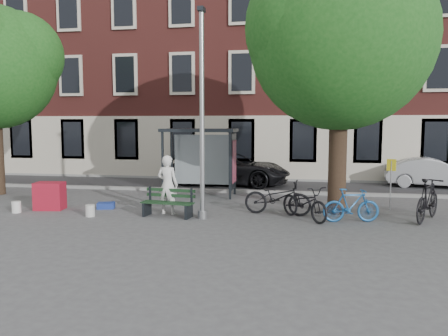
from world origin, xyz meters
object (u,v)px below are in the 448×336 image
bike_b (351,205)px  painter (168,185)px  bike_c (304,202)px  bike_a (278,197)px  car_silver (432,173)px  bike_d (428,200)px  red_stand (50,196)px  notice_sign (391,175)px  lamppost (202,125)px  car_dark (231,169)px  bench (168,204)px  bus_shelter (210,147)px

bike_b → painter: bearing=76.7°
painter → bike_c: size_ratio=0.95×
bike_a → car_silver: (6.47, 7.05, 0.10)m
bike_d → red_stand: bearing=31.2°
notice_sign → lamppost: bearing=-134.8°
car_dark → red_stand: bearing=149.9°
bike_d → painter: bearing=32.4°
bike_a → painter: bearing=106.4°
car_silver → painter: bearing=135.4°
bench → bike_b: 5.40m
lamppost → car_dark: bearing=91.9°
bike_b → car_silver: bearing=-40.7°
bike_a → bike_c: (0.81, -0.57, -0.03)m
bike_a → lamppost: bearing=120.9°
lamppost → bike_a: 3.25m
bus_shelter → red_stand: size_ratio=3.17×
painter → bench: size_ratio=1.11×
bike_a → bike_c: 0.99m
bike_d → car_dark: size_ratio=0.39×
bus_shelter → painter: (-0.59, -3.68, -0.99)m
bus_shelter → red_stand: bus_shelter is taller
lamppost → bike_c: 3.77m
bike_a → bike_c: size_ratio=1.06×
car_silver → lamppost: bearing=140.6°
bike_d → notice_sign: bearing=-33.6°
lamppost → notice_sign: size_ratio=3.65×
bench → car_silver: bearing=46.2°
lamppost → red_stand: 5.76m
bike_d → red_stand: size_ratio=2.30×
bike_d → lamppost: bearing=36.5°
lamppost → notice_sign: 6.39m
bike_b → bike_c: bike_c is taller
red_stand → bike_d: bearing=1.3°
car_dark → lamppost: bearing=-171.6°
lamppost → bike_b: (4.31, 0.24, -2.30)m
car_dark → car_silver: (8.89, 0.72, -0.10)m
bike_b → car_dark: 8.35m
bench → bike_c: size_ratio=0.85×
painter → notice_sign: 7.20m
red_stand → lamppost: bearing=-5.3°
lamppost → bench: lamppost is taller
bike_d → notice_sign: size_ratio=1.24×
lamppost → red_stand: bearing=174.7°
lamppost → painter: 2.25m
painter → car_dark: painter is taller
lamppost → painter: bearing=160.6°
painter → car_silver: size_ratio=0.47×
bike_b → red_stand: size_ratio=1.81×
bike_d → notice_sign: 1.74m
bike_c → red_stand: 8.24m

